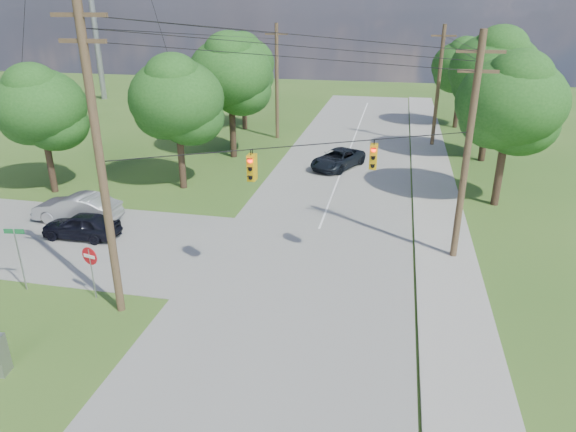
% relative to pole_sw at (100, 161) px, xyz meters
% --- Properties ---
extents(ground, '(140.00, 140.00, 0.00)m').
position_rel_pole_sw_xyz_m(ground, '(4.60, -0.40, -6.23)').
color(ground, '#33591D').
rests_on(ground, ground).
extents(main_road, '(10.00, 100.00, 0.03)m').
position_rel_pole_sw_xyz_m(main_road, '(6.60, 4.60, -6.21)').
color(main_road, gray).
rests_on(main_road, ground).
extents(sidewalk_east, '(2.60, 100.00, 0.12)m').
position_rel_pole_sw_xyz_m(sidewalk_east, '(13.30, 4.60, -6.17)').
color(sidewalk_east, gray).
rests_on(sidewalk_east, ground).
extents(pole_sw, '(2.00, 0.32, 12.00)m').
position_rel_pole_sw_xyz_m(pole_sw, '(0.00, 0.00, 0.00)').
color(pole_sw, brown).
rests_on(pole_sw, ground).
extents(pole_ne, '(2.00, 0.32, 10.50)m').
position_rel_pole_sw_xyz_m(pole_ne, '(13.50, 7.60, -0.76)').
color(pole_ne, brown).
rests_on(pole_ne, ground).
extents(pole_north_e, '(2.00, 0.32, 10.00)m').
position_rel_pole_sw_xyz_m(pole_north_e, '(13.50, 29.60, -1.10)').
color(pole_north_e, brown).
rests_on(pole_north_e, ground).
extents(pole_north_w, '(2.00, 0.32, 10.00)m').
position_rel_pole_sw_xyz_m(pole_north_w, '(-0.40, 29.60, -1.10)').
color(pole_north_w, brown).
rests_on(pole_north_w, ground).
extents(power_lines, '(13.93, 29.62, 4.93)m').
position_rel_pole_sw_xyz_m(power_lines, '(6.10, 11.14, 2.93)').
color(power_lines, black).
rests_on(power_lines, ground).
extents(traffic_signals, '(4.91, 3.27, 1.05)m').
position_rel_pole_sw_xyz_m(traffic_signals, '(7.15, 4.03, -0.73)').
color(traffic_signals, '#C89A0B').
rests_on(traffic_signals, ground).
extents(tree_w_near, '(6.00, 6.00, 8.40)m').
position_rel_pole_sw_xyz_m(tree_w_near, '(-3.40, 14.60, -0.30)').
color(tree_w_near, '#3E2B1F').
rests_on(tree_w_near, ground).
extents(tree_w_mid, '(6.40, 6.40, 9.22)m').
position_rel_pole_sw_xyz_m(tree_w_mid, '(-2.40, 22.60, 0.35)').
color(tree_w_mid, '#3E2B1F').
rests_on(tree_w_mid, ground).
extents(tree_w_far, '(6.00, 6.00, 8.73)m').
position_rel_pole_sw_xyz_m(tree_w_far, '(-4.40, 32.60, 0.02)').
color(tree_w_far, '#3E2B1F').
rests_on(tree_w_far, ground).
extents(tree_e_near, '(6.20, 6.20, 8.81)m').
position_rel_pole_sw_xyz_m(tree_e_near, '(16.60, 15.60, 0.02)').
color(tree_e_near, '#3E2B1F').
rests_on(tree_e_near, ground).
extents(tree_e_mid, '(6.60, 6.60, 9.64)m').
position_rel_pole_sw_xyz_m(tree_e_mid, '(17.10, 25.60, 0.68)').
color(tree_e_mid, '#3E2B1F').
rests_on(tree_e_mid, ground).
extents(tree_e_far, '(5.80, 5.80, 8.32)m').
position_rel_pole_sw_xyz_m(tree_e_far, '(16.10, 37.60, -0.31)').
color(tree_e_far, '#3E2B1F').
rests_on(tree_e_far, ground).
extents(tree_cross_n, '(5.60, 5.60, 7.91)m').
position_rel_pole_sw_xyz_m(tree_cross_n, '(-11.40, 12.10, -0.63)').
color(tree_cross_n, '#3E2B1F').
rests_on(tree_cross_n, ground).
extents(car_cross_dark, '(4.07, 1.71, 1.37)m').
position_rel_pole_sw_xyz_m(car_cross_dark, '(-5.42, 5.89, -5.51)').
color(car_cross_dark, black).
rests_on(car_cross_dark, cross_road).
extents(car_cross_silver, '(4.89, 1.75, 1.61)m').
position_rel_pole_sw_xyz_m(car_cross_silver, '(-6.89, 7.80, -5.39)').
color(car_cross_silver, '#A3A5AA').
rests_on(car_cross_silver, cross_road).
extents(car_main_north, '(4.21, 5.54, 1.40)m').
position_rel_pole_sw_xyz_m(car_main_north, '(6.22, 21.16, -5.50)').
color(car_main_north, black).
rests_on(car_main_north, main_road).
extents(do_not_enter_sign, '(0.77, 0.21, 2.35)m').
position_rel_pole_sw_xyz_m(do_not_enter_sign, '(-1.48, 0.60, -4.51)').
color(do_not_enter_sign, gray).
rests_on(do_not_enter_sign, ground).
extents(street_name_sign, '(0.86, 0.16, 2.87)m').
position_rel_pole_sw_xyz_m(street_name_sign, '(-4.80, 0.60, -4.42)').
color(street_name_sign, gray).
rests_on(street_name_sign, ground).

